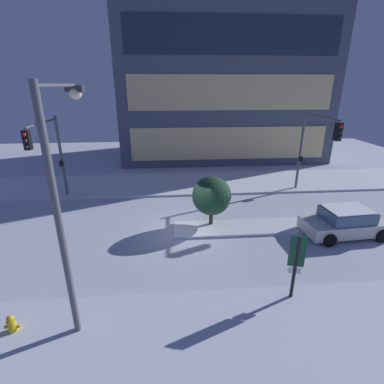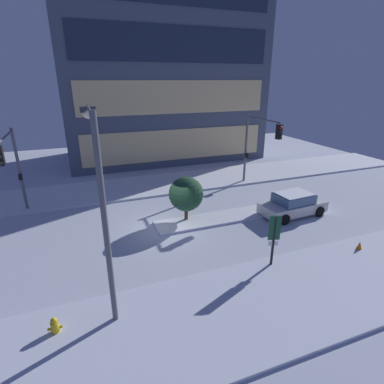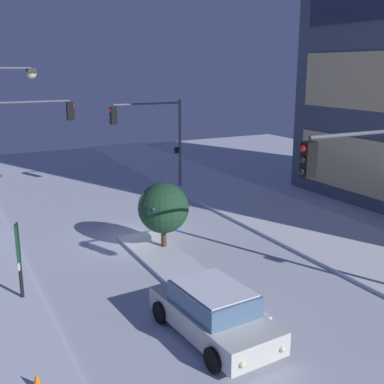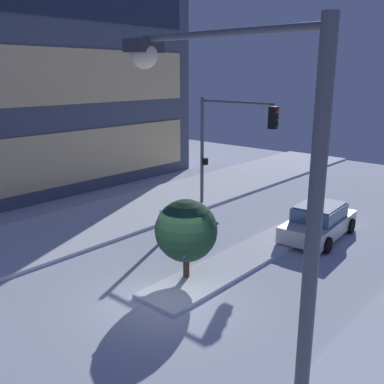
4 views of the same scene
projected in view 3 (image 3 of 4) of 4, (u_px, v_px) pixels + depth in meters
name	position (u px, v px, depth m)	size (l,w,h in m)	color
ground	(142.00, 241.00, 21.38)	(52.00, 52.00, 0.00)	silver
curb_strip_far	(281.00, 215.00, 24.79)	(52.00, 5.20, 0.14)	silver
median_strip	(179.00, 271.00, 18.04)	(9.00, 1.80, 0.14)	silver
car_near	(213.00, 312.00, 13.67)	(4.49, 2.34, 1.49)	silver
traffic_light_corner_near_left	(18.00, 130.00, 26.45)	(0.32, 5.57, 5.78)	#565960
traffic_light_corner_far_right	(368.00, 184.00, 14.82)	(0.32, 4.58, 5.73)	#565960
traffic_light_corner_far_left	(152.00, 129.00, 29.13)	(0.32, 4.61, 5.52)	#565960
parking_info_sign	(19.00, 253.00, 15.46)	(0.55, 0.20, 2.63)	black
decorated_tree_median	(163.00, 208.00, 19.91)	(2.11, 2.11, 2.87)	#473323
construction_cone	(37.00, 383.00, 11.29)	(0.36, 0.36, 0.55)	orange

